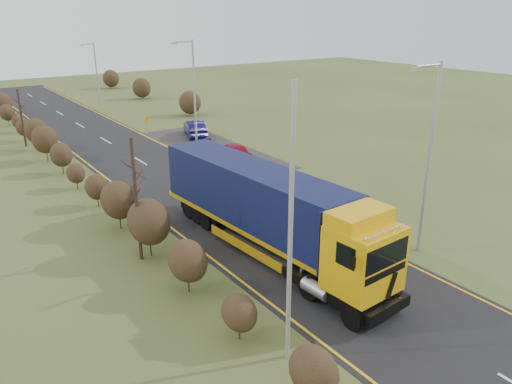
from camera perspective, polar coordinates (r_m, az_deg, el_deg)
The scene contains 14 objects.
ground at distance 24.93m, azimuth 4.74°, elevation -7.16°, with size 160.00×160.00×0.00m, color #424F21.
road at distance 32.57m, azimuth -6.47°, elevation -0.51°, with size 8.00×120.00×0.02m, color black.
layby at distance 43.91m, azimuth -5.31°, elevation 4.96°, with size 6.00×18.00×0.02m, color #2B2926.
lane_markings at distance 32.31m, azimuth -6.21°, elevation -0.63°, with size 7.52×116.00×0.01m.
hedgerow at distance 27.96m, azimuth -15.32°, elevation -1.11°, with size 2.24×102.04×6.05m.
lorry at distance 24.05m, azimuth 1.37°, elevation -1.78°, with size 3.33×15.50×4.28m.
car_red_hatchback at distance 40.09m, azimuth -2.59°, elevation 4.65°, with size 1.75×4.36×1.49m, color maroon.
car_blue_sedan at distance 48.29m, azimuth -6.98°, elevation 7.23°, with size 1.65×4.74×1.56m, color #0C0B3E.
streetlight_near at distance 24.76m, azimuth 19.11°, elevation 4.31°, with size 1.97×0.19×9.29m.
streetlight_mid at distance 42.71m, azimuth -7.20°, elevation 11.39°, with size 1.95×0.18×9.17m.
streetlight_far at distance 63.44m, azimuth -17.82°, elevation 12.72°, with size 1.69×0.18×7.87m.
left_pole at distance 15.85m, azimuth 3.95°, elevation -4.63°, with size 0.16×0.16×9.53m, color #A3A5A9.
speed_sign at distance 39.56m, azimuth -5.58°, elevation 5.33°, with size 0.56×0.10×2.02m.
warning_board at distance 50.00m, azimuth -12.45°, elevation 7.57°, with size 0.63×0.11×1.64m.
Camera 1 is at (-14.30, -16.96, 11.37)m, focal length 35.00 mm.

